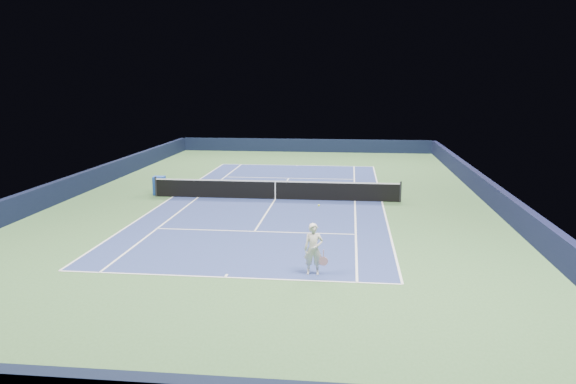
# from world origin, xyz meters

# --- Properties ---
(ground) EXTENTS (40.00, 40.00, 0.00)m
(ground) POSITION_xyz_m (0.00, 0.00, 0.00)
(ground) COLOR #385D33
(ground) RESTS_ON ground
(wall_far) EXTENTS (22.00, 0.35, 1.10)m
(wall_far) POSITION_xyz_m (0.00, 19.82, 0.55)
(wall_far) COLOR black
(wall_far) RESTS_ON ground
(wall_right) EXTENTS (0.35, 40.00, 1.10)m
(wall_right) POSITION_xyz_m (10.82, 0.00, 0.55)
(wall_right) COLOR #111333
(wall_right) RESTS_ON ground
(wall_left) EXTENTS (0.35, 40.00, 1.10)m
(wall_left) POSITION_xyz_m (-10.82, 0.00, 0.55)
(wall_left) COLOR black
(wall_left) RESTS_ON ground
(court_surface) EXTENTS (10.97, 23.77, 0.01)m
(court_surface) POSITION_xyz_m (0.00, 0.00, 0.00)
(court_surface) COLOR navy
(court_surface) RESTS_ON ground
(baseline_far) EXTENTS (10.97, 0.08, 0.00)m
(baseline_far) POSITION_xyz_m (0.00, 11.88, 0.01)
(baseline_far) COLOR white
(baseline_far) RESTS_ON ground
(baseline_near) EXTENTS (10.97, 0.08, 0.00)m
(baseline_near) POSITION_xyz_m (0.00, -11.88, 0.01)
(baseline_near) COLOR white
(baseline_near) RESTS_ON ground
(sideline_doubles_right) EXTENTS (0.08, 23.77, 0.00)m
(sideline_doubles_right) POSITION_xyz_m (5.49, 0.00, 0.01)
(sideline_doubles_right) COLOR white
(sideline_doubles_right) RESTS_ON ground
(sideline_doubles_left) EXTENTS (0.08, 23.77, 0.00)m
(sideline_doubles_left) POSITION_xyz_m (-5.49, 0.00, 0.01)
(sideline_doubles_left) COLOR white
(sideline_doubles_left) RESTS_ON ground
(sideline_singles_right) EXTENTS (0.08, 23.77, 0.00)m
(sideline_singles_right) POSITION_xyz_m (4.12, 0.00, 0.01)
(sideline_singles_right) COLOR white
(sideline_singles_right) RESTS_ON ground
(sideline_singles_left) EXTENTS (0.08, 23.77, 0.00)m
(sideline_singles_left) POSITION_xyz_m (-4.12, 0.00, 0.01)
(sideline_singles_left) COLOR white
(sideline_singles_left) RESTS_ON ground
(service_line_far) EXTENTS (8.23, 0.08, 0.00)m
(service_line_far) POSITION_xyz_m (0.00, 6.40, 0.01)
(service_line_far) COLOR white
(service_line_far) RESTS_ON ground
(service_line_near) EXTENTS (8.23, 0.08, 0.00)m
(service_line_near) POSITION_xyz_m (0.00, -6.40, 0.01)
(service_line_near) COLOR white
(service_line_near) RESTS_ON ground
(center_service_line) EXTENTS (0.08, 12.80, 0.00)m
(center_service_line) POSITION_xyz_m (0.00, 0.00, 0.01)
(center_service_line) COLOR white
(center_service_line) RESTS_ON ground
(center_mark_far) EXTENTS (0.08, 0.30, 0.00)m
(center_mark_far) POSITION_xyz_m (0.00, 11.73, 0.01)
(center_mark_far) COLOR white
(center_mark_far) RESTS_ON ground
(center_mark_near) EXTENTS (0.08, 0.30, 0.00)m
(center_mark_near) POSITION_xyz_m (0.00, -11.73, 0.01)
(center_mark_near) COLOR white
(center_mark_near) RESTS_ON ground
(tennis_net) EXTENTS (12.90, 0.10, 1.07)m
(tennis_net) POSITION_xyz_m (0.00, 0.00, 0.50)
(tennis_net) COLOR black
(tennis_net) RESTS_ON ground
(sponsor_cube) EXTENTS (0.66, 0.60, 0.99)m
(sponsor_cube) POSITION_xyz_m (-6.40, 0.54, 0.49)
(sponsor_cube) COLOR #1C44AC
(sponsor_cube) RESTS_ON ground
(tennis_player) EXTENTS (0.78, 1.25, 2.06)m
(tennis_player) POSITION_xyz_m (2.73, -11.26, 0.83)
(tennis_player) COLOR silver
(tennis_player) RESTS_ON ground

